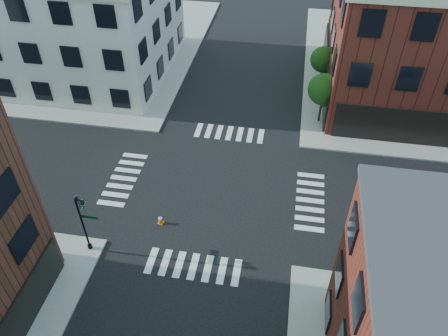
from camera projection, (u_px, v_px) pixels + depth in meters
name	position (u px, v px, depth m)	size (l,w,h in m)	color
ground	(214.00, 189.00, 32.19)	(120.00, 120.00, 0.00)	black
sidewalk_nw	(69.00, 43.00, 50.38)	(30.00, 30.00, 0.15)	gray
building_nw	(54.00, 15.00, 42.84)	(22.00, 16.00, 11.00)	silver
tree_near	(324.00, 91.00, 36.55)	(2.69, 2.69, 4.49)	black
tree_far	(324.00, 61.00, 41.19)	(2.43, 2.43, 4.07)	black
signal_pole	(83.00, 218.00, 26.21)	(1.29, 1.24, 4.60)	black
box_truck	(430.00, 214.00, 27.84)	(7.76, 2.48, 3.50)	silver
traffic_cone	(160.00, 220.00, 29.49)	(0.44, 0.44, 0.69)	#F95C0B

